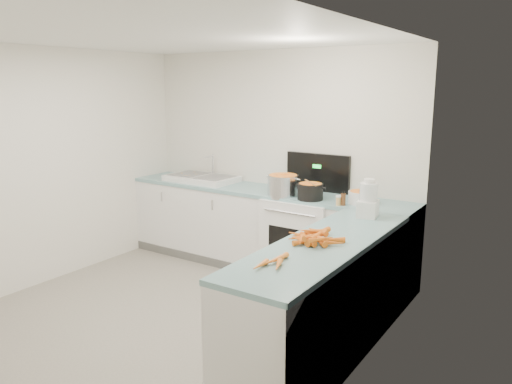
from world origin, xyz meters
The scene contains 19 objects.
floor centered at (0.00, 0.00, 0.00)m, with size 3.50×4.00×0.00m, color gray, non-canonical shape.
ceiling centered at (0.00, 0.00, 2.50)m, with size 3.50×4.00×0.00m, color silver, non-canonical shape.
wall_back centered at (0.00, 2.00, 1.25)m, with size 3.50×2.50×0.00m, color silver, non-canonical shape.
wall_left centered at (-1.75, 0.00, 1.25)m, with size 4.00×2.50×0.00m, color silver, non-canonical shape.
wall_right centered at (1.75, 0.00, 1.25)m, with size 4.00×2.50×0.00m, color silver, non-canonical shape.
counter_back centered at (0.00, 1.70, 0.47)m, with size 3.50×0.62×0.94m.
counter_right centered at (1.45, 0.30, 0.47)m, with size 0.62×2.20×0.94m.
stove centered at (0.55, 1.69, 0.47)m, with size 0.76×0.65×1.36m.
sink centered at (-0.90, 1.70, 0.98)m, with size 0.86×0.52×0.31m.
steel_pot centered at (0.35, 1.55, 1.04)m, with size 0.33×0.33×0.24m, color silver.
black_pot centered at (0.69, 1.53, 1.01)m, with size 0.26×0.26×0.19m, color black.
wooden_spoon centered at (0.69, 1.53, 1.12)m, with size 0.01×0.01×0.34m, color #AD7A47.
mixing_bowl centered at (1.20, 1.65, 1.00)m, with size 0.27×0.27×0.12m, color white.
extract_bottle centered at (1.08, 1.48, 1.00)m, with size 0.05×0.05×0.12m, color #593319.
spice_jar centered at (1.04, 1.45, 0.98)m, with size 0.05×0.05×0.08m, color #E5B266.
food_processor centered at (1.45, 1.19, 1.09)m, with size 0.20×0.23×0.35m.
carrot_pile centered at (1.37, 0.26, 0.98)m, with size 0.49×0.44×0.09m.
peeled_carrots centered at (1.38, -0.33, 0.96)m, with size 0.17×0.36×0.04m.
peelings centered at (-1.09, 1.71, 1.02)m, with size 0.23×0.28×0.01m.
Camera 1 is at (3.00, -2.99, 2.09)m, focal length 35.00 mm.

